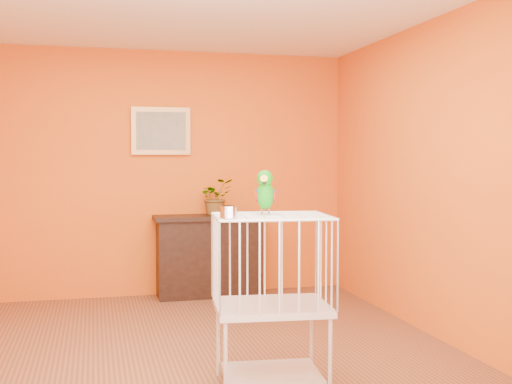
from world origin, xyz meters
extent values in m
plane|color=brown|center=(0.00, 0.00, 0.00)|extent=(4.50, 4.50, 0.00)
plane|color=orange|center=(0.00, 2.25, 1.30)|extent=(4.00, 0.00, 4.00)
plane|color=orange|center=(0.00, -2.25, 1.30)|extent=(4.00, 0.00, 4.00)
plane|color=orange|center=(2.00, 0.00, 1.30)|extent=(0.00, 4.50, 4.50)
cube|color=black|center=(0.48, 2.05, 0.41)|extent=(1.09, 0.36, 0.82)
cube|color=black|center=(0.48, 2.05, 0.84)|extent=(1.16, 0.42, 0.05)
cube|color=black|center=(0.48, 1.89, 0.41)|extent=(0.76, 0.02, 0.41)
cube|color=maroon|center=(0.25, 2.00, 0.32)|extent=(0.05, 0.16, 0.25)
cube|color=#2B5329|center=(0.33, 2.00, 0.32)|extent=(0.05, 0.16, 0.25)
cube|color=maroon|center=(0.41, 2.00, 0.32)|extent=(0.05, 0.16, 0.25)
cube|color=#2B5329|center=(0.50, 2.00, 0.32)|extent=(0.05, 0.16, 0.25)
cube|color=maroon|center=(0.59, 2.00, 0.32)|extent=(0.05, 0.16, 0.25)
imported|color=#26722D|center=(0.55, 2.01, 1.01)|extent=(0.43, 0.46, 0.30)
cube|color=#BE8744|center=(0.00, 2.22, 1.75)|extent=(0.62, 0.03, 0.50)
cube|color=gray|center=(0.00, 2.21, 1.75)|extent=(0.52, 0.01, 0.40)
cube|color=beige|center=(0.39, -0.72, 0.09)|extent=(0.65, 0.52, 0.02)
cube|color=beige|center=(0.39, -0.72, 0.51)|extent=(0.76, 0.62, 0.04)
cube|color=beige|center=(0.39, -0.72, 1.09)|extent=(0.76, 0.62, 0.01)
cylinder|color=beige|center=(0.05, -0.94, 0.25)|extent=(0.03, 0.03, 0.49)
cylinder|color=beige|center=(0.69, -1.00, 0.25)|extent=(0.03, 0.03, 0.49)
cylinder|color=beige|center=(0.10, -0.45, 0.25)|extent=(0.03, 0.03, 0.49)
cylinder|color=beige|center=(0.74, -0.51, 0.25)|extent=(0.03, 0.03, 0.49)
cylinder|color=silver|center=(0.08, -0.88, 1.14)|extent=(0.10, 0.10, 0.07)
cylinder|color=#59544C|center=(0.35, -0.66, 1.12)|extent=(0.01, 0.01, 0.04)
cylinder|color=#59544C|center=(0.39, -0.67, 1.12)|extent=(0.01, 0.01, 0.04)
ellipsoid|color=#059309|center=(0.37, -0.66, 1.23)|extent=(0.16, 0.19, 0.21)
ellipsoid|color=#059309|center=(0.36, -0.69, 1.34)|extent=(0.13, 0.13, 0.10)
cone|color=#FF9D15|center=(0.34, -0.74, 1.32)|extent=(0.07, 0.08, 0.07)
cone|color=black|center=(0.34, -0.73, 1.31)|extent=(0.03, 0.03, 0.03)
sphere|color=black|center=(0.32, -0.70, 1.35)|extent=(0.01, 0.01, 0.01)
sphere|color=black|center=(0.38, -0.72, 1.35)|extent=(0.01, 0.01, 0.01)
ellipsoid|color=#A50C0C|center=(0.32, -0.64, 1.22)|extent=(0.04, 0.07, 0.07)
ellipsoid|color=navy|center=(0.42, -0.67, 1.22)|extent=(0.04, 0.07, 0.07)
cone|color=#059309|center=(0.39, -0.60, 1.16)|extent=(0.11, 0.16, 0.11)
camera|label=1|loc=(-0.69, -4.61, 1.46)|focal=45.00mm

